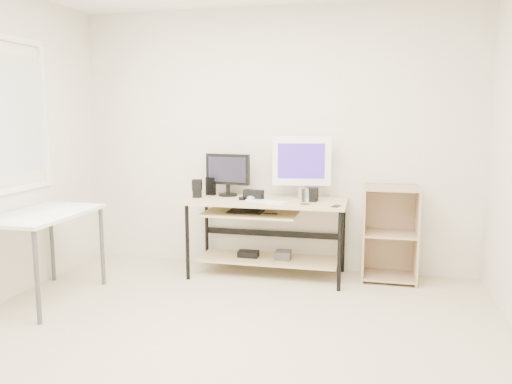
{
  "coord_description": "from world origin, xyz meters",
  "views": [
    {
      "loc": [
        0.95,
        -2.94,
        1.53
      ],
      "look_at": [
        -0.03,
        1.3,
        0.88
      ],
      "focal_mm": 35.0,
      "sensor_mm": 36.0,
      "label": 1
    }
  ],
  "objects_px": {
    "shelf_unit": "(390,232)",
    "black_monitor": "(228,172)",
    "side_table": "(43,222)",
    "audio_controller": "(211,186)",
    "white_imac": "(302,163)",
    "desk": "(265,221)"
  },
  "relations": [
    {
      "from": "shelf_unit",
      "to": "black_monitor",
      "type": "height_order",
      "value": "black_monitor"
    },
    {
      "from": "shelf_unit",
      "to": "audio_controller",
      "type": "height_order",
      "value": "audio_controller"
    },
    {
      "from": "shelf_unit",
      "to": "audio_controller",
      "type": "xyz_separation_m",
      "value": [
        -1.76,
        -0.02,
        0.39
      ]
    },
    {
      "from": "black_monitor",
      "to": "white_imac",
      "type": "relative_size",
      "value": 0.76
    },
    {
      "from": "side_table",
      "to": "white_imac",
      "type": "relative_size",
      "value": 1.67
    },
    {
      "from": "shelf_unit",
      "to": "audio_controller",
      "type": "distance_m",
      "value": 1.8
    },
    {
      "from": "side_table",
      "to": "black_monitor",
      "type": "relative_size",
      "value": 2.18
    },
    {
      "from": "black_monitor",
      "to": "white_imac",
      "type": "height_order",
      "value": "white_imac"
    },
    {
      "from": "desk",
      "to": "white_imac",
      "type": "xyz_separation_m",
      "value": [
        0.33,
        0.14,
        0.56
      ]
    },
    {
      "from": "side_table",
      "to": "audio_controller",
      "type": "relative_size",
      "value": 5.47
    },
    {
      "from": "side_table",
      "to": "audio_controller",
      "type": "xyz_separation_m",
      "value": [
        1.07,
        1.2,
        0.17
      ]
    },
    {
      "from": "black_monitor",
      "to": "audio_controller",
      "type": "bearing_deg",
      "value": -172.17
    },
    {
      "from": "side_table",
      "to": "shelf_unit",
      "type": "distance_m",
      "value": 3.09
    },
    {
      "from": "side_table",
      "to": "white_imac",
      "type": "height_order",
      "value": "white_imac"
    },
    {
      "from": "shelf_unit",
      "to": "audio_controller",
      "type": "relative_size",
      "value": 4.92
    },
    {
      "from": "black_monitor",
      "to": "audio_controller",
      "type": "xyz_separation_m",
      "value": [
        -0.18,
        -0.0,
        -0.15
      ]
    },
    {
      "from": "black_monitor",
      "to": "audio_controller",
      "type": "relative_size",
      "value": 2.51
    },
    {
      "from": "black_monitor",
      "to": "audio_controller",
      "type": "distance_m",
      "value": 0.23
    },
    {
      "from": "shelf_unit",
      "to": "black_monitor",
      "type": "xyz_separation_m",
      "value": [
        -1.58,
        -0.02,
        0.54
      ]
    },
    {
      "from": "desk",
      "to": "white_imac",
      "type": "bearing_deg",
      "value": 23.51
    },
    {
      "from": "side_table",
      "to": "black_monitor",
      "type": "xyz_separation_m",
      "value": [
        1.25,
        1.2,
        0.32
      ]
    },
    {
      "from": "side_table",
      "to": "shelf_unit",
      "type": "height_order",
      "value": "shelf_unit"
    }
  ]
}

